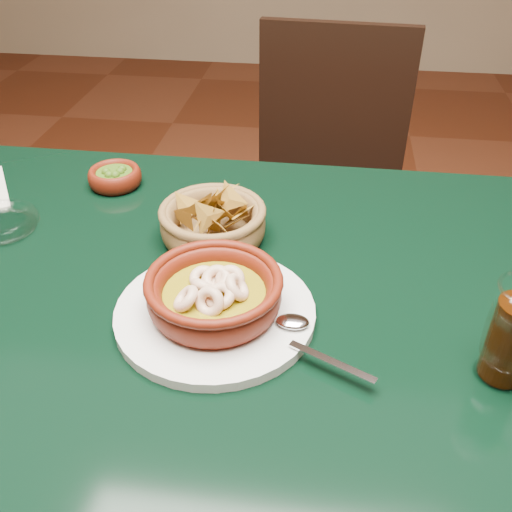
# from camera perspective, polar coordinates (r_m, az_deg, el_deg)

# --- Properties ---
(dining_table) EXTENTS (1.20, 0.80, 0.75)m
(dining_table) POSITION_cam_1_polar(r_m,az_deg,el_deg) (0.95, -8.30, -6.45)
(dining_table) COLOR black
(dining_table) RESTS_ON ground
(dining_chair) EXTENTS (0.46, 0.46, 0.93)m
(dining_chair) POSITION_cam_1_polar(r_m,az_deg,el_deg) (1.58, 6.77, 6.22)
(dining_chair) COLOR black
(dining_chair) RESTS_ON ground
(shrimp_plate) EXTENTS (0.36, 0.28, 0.08)m
(shrimp_plate) POSITION_cam_1_polar(r_m,az_deg,el_deg) (0.78, -4.13, -4.23)
(shrimp_plate) COLOR silver
(shrimp_plate) RESTS_ON dining_table
(chip_basket) EXTENTS (0.21, 0.21, 0.13)m
(chip_basket) POSITION_cam_1_polar(r_m,az_deg,el_deg) (0.94, -4.30, 3.42)
(chip_basket) COLOR brown
(chip_basket) RESTS_ON dining_table
(guacamole_ramekin) EXTENTS (0.12, 0.12, 0.04)m
(guacamole_ramekin) POSITION_cam_1_polar(r_m,az_deg,el_deg) (1.13, -13.93, 7.69)
(guacamole_ramekin) COLOR #501307
(guacamole_ramekin) RESTS_ON dining_table
(glass_ashtray) EXTENTS (0.13, 0.13, 0.03)m
(glass_ashtray) POSITION_cam_1_polar(r_m,az_deg,el_deg) (1.06, -24.15, 3.07)
(glass_ashtray) COLOR white
(glass_ashtray) RESTS_ON dining_table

